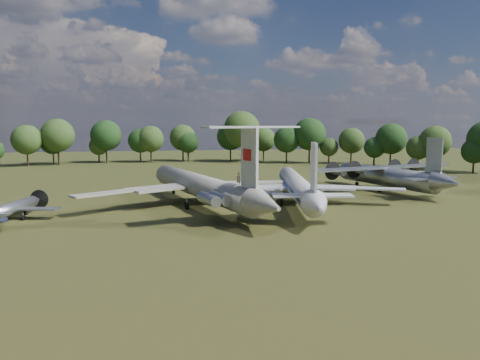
{
  "coord_description": "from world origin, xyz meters",
  "views": [
    {
      "loc": [
        -3.22,
        -69.67,
        13.28
      ],
      "look_at": [
        9.81,
        -4.47,
        5.0
      ],
      "focal_mm": 35.0,
      "sensor_mm": 36.0,
      "label": 1
    }
  ],
  "objects": [
    {
      "name": "tu104_jet",
      "position": [
        20.49,
        1.43,
        2.27
      ],
      "size": [
        42.23,
        51.13,
        4.54
      ],
      "primitive_type": null,
      "rotation": [
        0.0,
        0.0,
        -0.2
      ],
      "color": "silver",
      "rests_on": "ground"
    },
    {
      "name": "person_on_il62",
      "position": [
        8.48,
        -10.05,
        5.89
      ],
      "size": [
        0.77,
        0.7,
        1.76
      ],
      "primitive_type": "imported",
      "rotation": [
        0.0,
        0.0,
        3.71
      ],
      "color": "olive",
      "rests_on": "il62_airliner"
    },
    {
      "name": "il62_airliner",
      "position": [
        4.91,
        3.49,
        2.5
      ],
      "size": [
        50.95,
        59.33,
        5.0
      ],
      "primitive_type": null,
      "rotation": [
        0.0,
        0.0,
        0.26
      ],
      "color": "silver",
      "rests_on": "ground"
    },
    {
      "name": "ground",
      "position": [
        0.0,
        0.0,
        0.0
      ],
      "size": [
        300.0,
        300.0,
        0.0
      ],
      "primitive_type": "plane",
      "color": "#283E14",
      "rests_on": "ground"
    },
    {
      "name": "an12_transport",
      "position": [
        42.01,
        12.81,
        2.31
      ],
      "size": [
        38.72,
        41.47,
        4.63
      ],
      "primitive_type": null,
      "rotation": [
        0.0,
        0.0,
        0.23
      ],
      "color": "#97999F",
      "rests_on": "ground"
    },
    {
      "name": "small_prop_northwest",
      "position": [
        -21.36,
        -2.01,
        1.22
      ],
      "size": [
        16.08,
        19.2,
        2.43
      ],
      "primitive_type": null,
      "rotation": [
        0.0,
        0.0,
        -0.26
      ],
      "color": "#93959A",
      "rests_on": "ground"
    }
  ]
}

